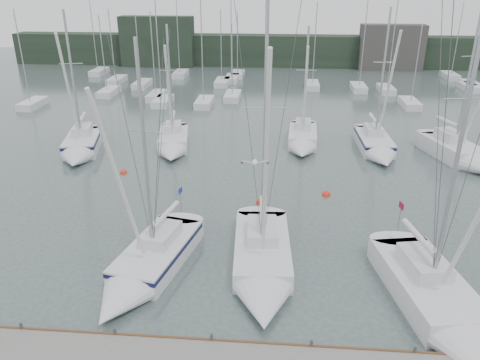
% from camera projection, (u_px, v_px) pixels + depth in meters
% --- Properties ---
extents(ground, '(160.00, 160.00, 0.00)m').
position_uv_depth(ground, '(265.00, 289.00, 22.57)').
color(ground, '#414F4C').
rests_on(ground, ground).
extents(far_treeline, '(90.00, 4.00, 5.00)m').
position_uv_depth(far_treeline, '(278.00, 51.00, 78.21)').
color(far_treeline, black).
rests_on(far_treeline, ground).
extents(far_building_left, '(12.00, 3.00, 8.00)m').
position_uv_depth(far_building_left, '(157.00, 42.00, 77.33)').
color(far_building_left, black).
rests_on(far_building_left, ground).
extents(far_building_right, '(10.00, 3.00, 7.00)m').
position_uv_depth(far_building_right, '(391.00, 47.00, 74.59)').
color(far_building_right, '#3D3B38').
rests_on(far_building_right, ground).
extents(mast_forest, '(59.39, 25.72, 13.58)m').
position_uv_depth(mast_forest, '(272.00, 88.00, 61.47)').
color(mast_forest, silver).
rests_on(mast_forest, ground).
extents(sailboat_near_left, '(4.43, 9.13, 12.45)m').
position_uv_depth(sailboat_near_left, '(143.00, 271.00, 23.06)').
color(sailboat_near_left, silver).
rests_on(sailboat_near_left, ground).
extents(sailboat_near_center, '(3.39, 9.83, 14.24)m').
position_uv_depth(sailboat_near_center, '(263.00, 272.00, 23.05)').
color(sailboat_near_center, silver).
rests_on(sailboat_near_center, ground).
extents(sailboat_near_right, '(4.72, 10.13, 16.25)m').
position_uv_depth(sailboat_near_right, '(448.00, 315.00, 20.01)').
color(sailboat_near_right, silver).
rests_on(sailboat_near_right, ground).
extents(sailboat_mid_a, '(4.35, 8.24, 12.44)m').
position_uv_depth(sailboat_mid_a, '(80.00, 148.00, 39.32)').
color(sailboat_mid_a, silver).
rests_on(sailboat_mid_a, ground).
extents(sailboat_mid_b, '(3.72, 8.08, 11.18)m').
position_uv_depth(sailboat_mid_b, '(173.00, 145.00, 40.35)').
color(sailboat_mid_b, silver).
rests_on(sailboat_mid_b, ground).
extents(sailboat_mid_c, '(2.81, 7.68, 10.94)m').
position_uv_depth(sailboat_mid_c, '(302.00, 141.00, 41.06)').
color(sailboat_mid_c, silver).
rests_on(sailboat_mid_c, ground).
extents(sailboat_mid_d, '(2.75, 8.36, 12.57)m').
position_uv_depth(sailboat_mid_d, '(377.00, 147.00, 39.60)').
color(sailboat_mid_d, silver).
rests_on(sailboat_mid_d, ground).
extents(sailboat_mid_e, '(5.10, 8.55, 13.89)m').
position_uv_depth(sailboat_mid_e, '(463.00, 156.00, 37.58)').
color(sailboat_mid_e, silver).
rests_on(sailboat_mid_e, ground).
extents(buoy_a, '(0.62, 0.62, 0.62)m').
position_uv_depth(buoy_a, '(261.00, 203.00, 31.19)').
color(buoy_a, red).
rests_on(buoy_a, ground).
extents(buoy_b, '(0.62, 0.62, 0.62)m').
position_uv_depth(buoy_b, '(326.00, 195.00, 32.33)').
color(buoy_b, red).
rests_on(buoy_b, ground).
extents(buoy_c, '(0.55, 0.55, 0.55)m').
position_uv_depth(buoy_c, '(124.00, 173.00, 35.95)').
color(buoy_c, red).
rests_on(buoy_c, ground).
extents(seagull, '(1.02, 0.46, 0.20)m').
position_uv_depth(seagull, '(255.00, 162.00, 18.14)').
color(seagull, white).
rests_on(seagull, ground).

